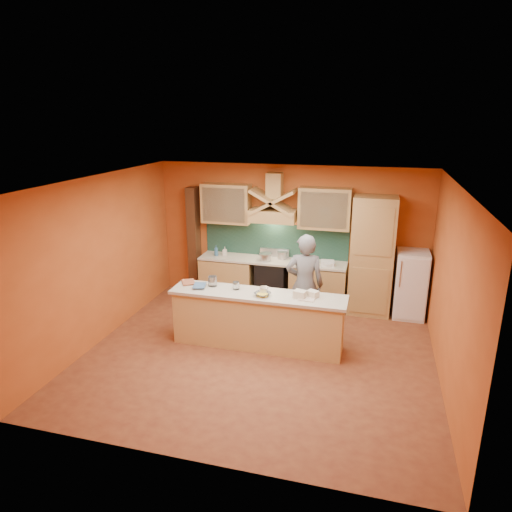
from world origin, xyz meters
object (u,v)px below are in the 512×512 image
(person, at_px, (305,285))
(fridge, at_px, (410,284))
(mixing_bowl, at_px, (262,294))
(stove, at_px, (272,281))
(kitchen_scale, at_px, (264,291))

(person, bearing_deg, fridge, -154.21)
(fridge, bearing_deg, mixing_bowl, -140.19)
(stove, height_order, kitchen_scale, kitchen_scale)
(fridge, distance_m, kitchen_scale, 3.08)
(mixing_bowl, bearing_deg, stove, 98.67)
(stove, bearing_deg, fridge, 0.00)
(fridge, relative_size, kitchen_scale, 11.71)
(fridge, xyz_separation_m, person, (-1.84, -1.21, 0.26))
(stove, bearing_deg, kitchen_scale, -81.00)
(person, bearing_deg, mixing_bowl, 46.90)
(person, relative_size, mixing_bowl, 7.33)
(mixing_bowl, bearing_deg, person, 54.56)
(kitchen_scale, bearing_deg, fridge, 34.82)
(stove, bearing_deg, mixing_bowl, -81.33)
(fridge, distance_m, mixing_bowl, 3.14)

